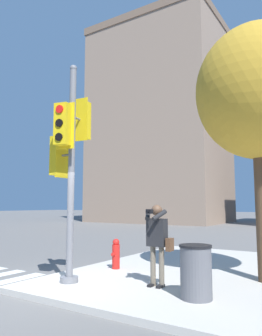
% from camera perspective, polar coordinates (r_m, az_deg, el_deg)
% --- Properties ---
extents(ground_plane, '(160.00, 160.00, 0.00)m').
position_cam_1_polar(ground_plane, '(7.51, -16.69, -19.86)').
color(ground_plane, slate).
extents(sidewalk_corner, '(8.00, 8.00, 0.12)m').
position_cam_1_polar(sidewalk_corner, '(8.70, 19.80, -17.44)').
color(sidewalk_corner, '#BCB7AD').
rests_on(sidewalk_corner, ground_plane).
extents(traffic_signal_pole, '(0.85, 1.15, 4.87)m').
position_cam_1_polar(traffic_signal_pole, '(7.53, -10.72, 3.09)').
color(traffic_signal_pole, slate).
rests_on(traffic_signal_pole, sidewalk_corner).
extents(person_photographer, '(0.58, 0.54, 1.66)m').
position_cam_1_polar(person_photographer, '(6.94, 4.62, -11.87)').
color(person_photographer, black).
rests_on(person_photographer, sidewalk_corner).
extents(street_tree, '(2.85, 2.85, 5.82)m').
position_cam_1_polar(street_tree, '(8.27, 21.33, 12.02)').
color(street_tree, brown).
rests_on(street_tree, sidewalk_corner).
extents(fire_hydrant, '(0.20, 0.26, 0.77)m').
position_cam_1_polar(fire_hydrant, '(8.85, -2.64, -14.71)').
color(fire_hydrant, red).
rests_on(fire_hydrant, sidewalk_corner).
extents(trash_bin, '(0.59, 0.59, 0.94)m').
position_cam_1_polar(trash_bin, '(6.22, 11.24, -17.28)').
color(trash_bin, '#5B5B60').
rests_on(trash_bin, sidewalk_corner).
extents(building_left, '(13.67, 9.31, 21.38)m').
position_cam_1_polar(building_left, '(36.06, 4.85, 7.92)').
color(building_left, gray).
rests_on(building_left, ground_plane).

